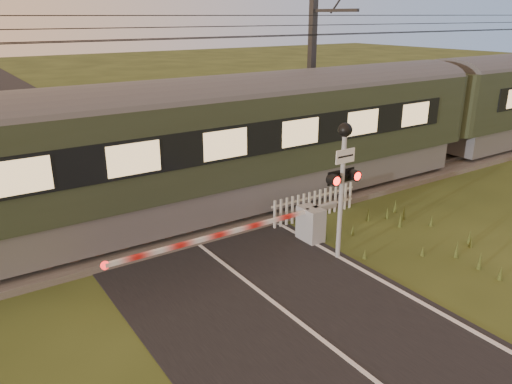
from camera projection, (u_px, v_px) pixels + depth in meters
ground at (309, 331)px, 10.23m from camera, size 160.00×160.00×0.00m
road at (317, 336)px, 10.06m from camera, size 6.00×140.00×0.03m
track_bed at (174, 224)px, 15.30m from camera, size 140.00×3.40×0.39m
overhead_wires at (162, 30)px, 13.40m from camera, size 120.00×0.62×0.62m
train at (437, 110)px, 20.95m from camera, size 43.79×3.02×4.08m
boom_gate at (300, 225)px, 13.98m from camera, size 6.88×0.76×1.02m
crossing_signal at (343, 168)px, 12.47m from camera, size 0.93×0.37×3.65m
picket_fence at (314, 204)px, 15.78m from camera, size 3.31×0.08×0.90m
catenary_mast at (312, 71)px, 19.49m from camera, size 0.25×2.47×7.83m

